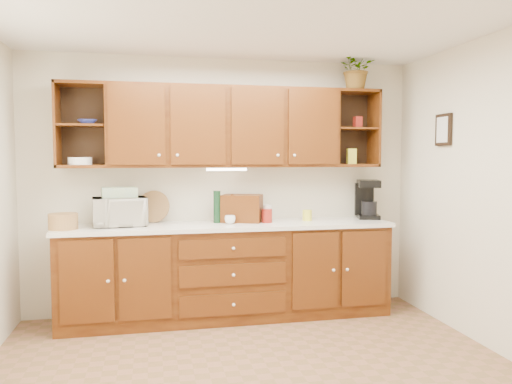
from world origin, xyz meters
name	(u,v)px	position (x,y,z in m)	size (l,w,h in m)	color
floor	(259,380)	(0.00, 0.00, 0.00)	(4.00, 4.00, 0.00)	brown
ceiling	(259,8)	(0.00, 0.00, 2.60)	(4.00, 4.00, 0.00)	white
back_wall	(224,185)	(0.00, 1.75, 1.30)	(4.00, 4.00, 0.00)	beige
right_wall	(510,195)	(2.00, 0.00, 1.30)	(3.50, 3.50, 0.00)	beige
base_cabinets	(228,272)	(0.00, 1.45, 0.45)	(3.20, 0.60, 0.90)	#371506
countertop	(228,226)	(0.00, 1.44, 0.92)	(3.24, 0.64, 0.04)	white
upper_cabinets	(227,127)	(0.01, 1.59, 1.89)	(3.20, 0.33, 0.80)	#371506
undercabinet_light	(227,169)	(0.00, 1.53, 1.47)	(0.40, 0.05, 0.03)	white
framed_picture	(444,130)	(1.98, 0.90, 1.85)	(0.03, 0.24, 0.30)	black
wicker_basket	(63,221)	(-1.52, 1.36, 1.01)	(0.26, 0.26, 0.14)	olive
microwave	(120,212)	(-1.03, 1.49, 1.08)	(0.49, 0.33, 0.27)	silver
towel_stack	(119,192)	(-1.03, 1.49, 1.26)	(0.32, 0.23, 0.09)	#C6CB5F
wine_bottle	(217,207)	(-0.10, 1.52, 1.10)	(0.07, 0.07, 0.32)	black
woven_tray	(154,221)	(-0.72, 1.69, 0.95)	(0.32, 0.32, 0.02)	olive
bread_box	(242,208)	(0.16, 1.54, 1.08)	(0.39, 0.24, 0.27)	#371506
mug_tree	(232,219)	(0.05, 1.48, 0.98)	(0.23, 0.24, 0.28)	#371506
canister_red	(267,216)	(0.39, 1.43, 1.01)	(0.11, 0.11, 0.14)	maroon
canister_white	(268,213)	(0.41, 1.49, 1.03)	(0.09, 0.09, 0.17)	white
canister_yellow	(307,215)	(0.83, 1.50, 0.99)	(0.10, 0.10, 0.11)	yellow
coffee_maker	(367,200)	(1.52, 1.57, 1.14)	(0.29, 0.33, 0.41)	black
bowl_stack	(87,122)	(-1.31, 1.56, 1.92)	(0.18, 0.18, 0.04)	#283396
plate_stack	(80,161)	(-1.39, 1.55, 1.56)	(0.22, 0.22, 0.07)	white
pantry_box_yellow	(352,156)	(1.34, 1.57, 1.60)	(0.09, 0.07, 0.16)	yellow
pantry_box_red	(358,122)	(1.39, 1.56, 1.96)	(0.08, 0.07, 0.12)	maroon
potted_plant	(357,69)	(1.37, 1.54, 2.50)	(0.39, 0.33, 0.43)	#999999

